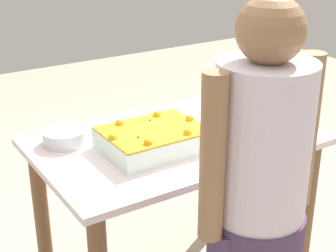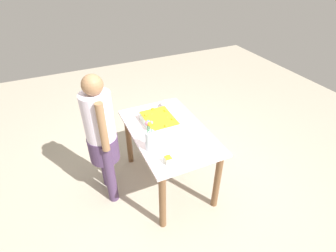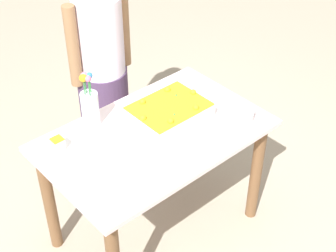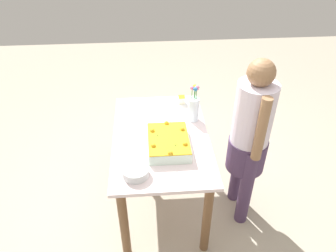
{
  "view_description": "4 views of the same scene",
  "coord_description": "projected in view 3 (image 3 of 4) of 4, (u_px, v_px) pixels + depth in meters",
  "views": [
    {
      "loc": [
        -1.15,
        -1.73,
        1.69
      ],
      "look_at": [
        -0.08,
        -0.05,
        0.86
      ],
      "focal_mm": 55.0,
      "sensor_mm": 36.0,
      "label": 1
    },
    {
      "loc": [
        2.08,
        -0.96,
        2.43
      ],
      "look_at": [
        -0.01,
        -0.0,
        0.82
      ],
      "focal_mm": 28.0,
      "sensor_mm": 36.0,
      "label": 2
    },
    {
      "loc": [
        1.4,
        1.7,
        2.53
      ],
      "look_at": [
        -0.08,
        0.02,
        0.8
      ],
      "focal_mm": 55.0,
      "sensor_mm": 36.0,
      "label": 3
    },
    {
      "loc": [
        -2.11,
        0.1,
        2.41
      ],
      "look_at": [
        -0.02,
        -0.06,
        0.89
      ],
      "focal_mm": 35.0,
      "sensor_mm": 36.0,
      "label": 4
    }
  ],
  "objects": [
    {
      "name": "sheet_cake",
      "position": [
        169.0,
        112.0,
        2.89
      ],
      "size": [
        0.42,
        0.32,
        0.11
      ],
      "color": "white",
      "rests_on": "dining_table"
    },
    {
      "name": "serving_plate_with_slice",
      "position": [
        58.0,
        148.0,
        2.68
      ],
      "size": [
        0.21,
        0.21,
        0.08
      ],
      "color": "white",
      "rests_on": "dining_table"
    },
    {
      "name": "person_standing",
      "position": [
        101.0,
        63.0,
        3.25
      ],
      "size": [
        0.45,
        0.31,
        1.49
      ],
      "rotation": [
        0.0,
        0.0,
        1.57
      ],
      "color": "#4B3558",
      "rests_on": "ground_plane"
    },
    {
      "name": "flower_vase",
      "position": [
        90.0,
        106.0,
        2.8
      ],
      "size": [
        0.1,
        0.1,
        0.33
      ],
      "color": "white",
      "rests_on": "dining_table"
    },
    {
      "name": "fruit_bowl",
      "position": [
        237.0,
        114.0,
        2.9
      ],
      "size": [
        0.19,
        0.19,
        0.06
      ],
      "primitive_type": "cylinder",
      "color": "silver",
      "rests_on": "dining_table"
    },
    {
      "name": "dining_table",
      "position": [
        155.0,
        153.0,
        2.9
      ],
      "size": [
        1.23,
        0.78,
        0.77
      ],
      "color": "silver",
      "rests_on": "ground_plane"
    },
    {
      "name": "ground_plane",
      "position": [
        157.0,
        228.0,
        3.29
      ],
      "size": [
        8.0,
        8.0,
        0.0
      ],
      "primitive_type": "plane",
      "color": "#AEA38E"
    },
    {
      "name": "cake_knife",
      "position": [
        112.0,
        159.0,
        2.64
      ],
      "size": [
        0.12,
        0.16,
        0.0
      ],
      "primitive_type": "cube",
      "rotation": [
        0.0,
        0.0,
        4.13
      ],
      "color": "silver",
      "rests_on": "dining_table"
    }
  ]
}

